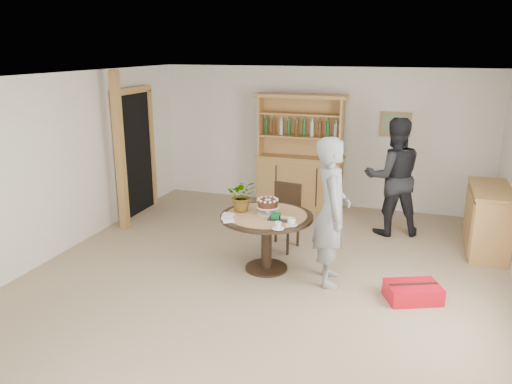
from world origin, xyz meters
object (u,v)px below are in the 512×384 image
(hutch, at_px, (300,169))
(dining_chair, at_px, (284,212))
(sideboard, at_px, (488,220))
(teen_boy, at_px, (332,212))
(red_suitcase, at_px, (413,292))
(adult_person, at_px, (393,177))
(dining_table, at_px, (267,226))

(hutch, xyz_separation_m, dining_chair, (0.25, -1.98, -0.15))
(sideboard, distance_m, dining_chair, 2.89)
(teen_boy, distance_m, red_suitcase, 1.31)
(dining_chair, relative_size, adult_person, 0.52)
(sideboard, bearing_deg, dining_chair, -165.12)
(hutch, distance_m, sideboard, 3.29)
(dining_table, bearing_deg, dining_chair, 89.08)
(dining_chair, distance_m, red_suitcase, 2.20)
(dining_table, height_order, red_suitcase, dining_table)
(sideboard, height_order, red_suitcase, sideboard)
(red_suitcase, bearing_deg, dining_table, 148.24)
(hutch, xyz_separation_m, dining_table, (0.23, -2.81, -0.08))
(dining_chair, relative_size, red_suitcase, 1.33)
(dining_chair, xyz_separation_m, red_suitcase, (1.85, -1.11, -0.43))
(dining_table, xyz_separation_m, adult_person, (1.45, 1.89, 0.31))
(adult_person, xyz_separation_m, red_suitcase, (0.41, -2.17, -0.81))
(dining_table, height_order, dining_chair, dining_chair)
(dining_table, bearing_deg, adult_person, 52.55)
(teen_boy, bearing_deg, hutch, 6.06)
(dining_table, xyz_separation_m, teen_boy, (0.85, -0.10, 0.31))
(teen_boy, xyz_separation_m, red_suitcase, (1.01, -0.18, -0.82))
(hutch, xyz_separation_m, adult_person, (1.68, -0.92, 0.22))
(dining_chair, height_order, adult_person, adult_person)
(hutch, bearing_deg, red_suitcase, -55.85)
(sideboard, height_order, dining_chair, dining_chair)
(sideboard, height_order, dining_table, sideboard)
(dining_chair, xyz_separation_m, teen_boy, (0.84, -0.93, 0.38))
(dining_chair, distance_m, teen_boy, 1.31)
(dining_table, relative_size, red_suitcase, 1.69)
(sideboard, relative_size, dining_table, 1.05)
(sideboard, relative_size, adult_person, 0.69)
(teen_boy, bearing_deg, adult_person, -31.09)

